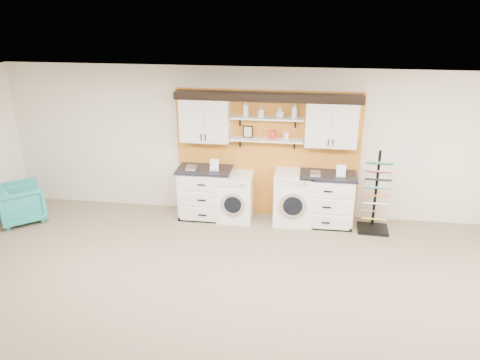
# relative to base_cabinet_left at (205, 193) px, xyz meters

# --- Properties ---
(floor) EXTENTS (10.00, 10.00, 0.00)m
(floor) POSITION_rel_base_cabinet_left_xyz_m (1.13, -3.64, -0.49)
(floor) COLOR #7F6955
(floor) RESTS_ON ground
(ceiling) EXTENTS (10.00, 10.00, 0.00)m
(ceiling) POSITION_rel_base_cabinet_left_xyz_m (1.13, -3.64, 2.31)
(ceiling) COLOR white
(ceiling) RESTS_ON wall_back
(wall_back) EXTENTS (10.00, 0.00, 10.00)m
(wall_back) POSITION_rel_base_cabinet_left_xyz_m (1.13, 0.36, 0.91)
(wall_back) COLOR beige
(wall_back) RESTS_ON floor
(accent_panel) EXTENTS (3.40, 0.07, 2.40)m
(accent_panel) POSITION_rel_base_cabinet_left_xyz_m (1.13, 0.32, 0.71)
(accent_panel) COLOR #C77621
(accent_panel) RESTS_ON wall_back
(upper_cabinet_left) EXTENTS (0.90, 0.35, 0.84)m
(upper_cabinet_left) POSITION_rel_base_cabinet_left_xyz_m (-0.00, 0.15, 1.39)
(upper_cabinet_left) COLOR white
(upper_cabinet_left) RESTS_ON wall_back
(upper_cabinet_right) EXTENTS (0.90, 0.35, 0.84)m
(upper_cabinet_right) POSITION_rel_base_cabinet_left_xyz_m (2.26, 0.15, 1.39)
(upper_cabinet_right) COLOR white
(upper_cabinet_right) RESTS_ON wall_back
(shelf_lower) EXTENTS (1.32, 0.28, 0.03)m
(shelf_lower) POSITION_rel_base_cabinet_left_xyz_m (1.13, 0.16, 1.04)
(shelf_lower) COLOR white
(shelf_lower) RESTS_ON wall_back
(shelf_upper) EXTENTS (1.32, 0.28, 0.03)m
(shelf_upper) POSITION_rel_base_cabinet_left_xyz_m (1.13, 0.16, 1.44)
(shelf_upper) COLOR white
(shelf_upper) RESTS_ON wall_back
(crown_molding) EXTENTS (3.30, 0.41, 0.13)m
(crown_molding) POSITION_rel_base_cabinet_left_xyz_m (1.13, 0.17, 1.84)
(crown_molding) COLOR black
(crown_molding) RESTS_ON wall_back
(picture_frame) EXTENTS (0.18, 0.02, 0.22)m
(picture_frame) POSITION_rel_base_cabinet_left_xyz_m (0.78, 0.21, 1.17)
(picture_frame) COLOR black
(picture_frame) RESTS_ON shelf_lower
(canister_red) EXTENTS (0.11, 0.11, 0.16)m
(canister_red) POSITION_rel_base_cabinet_left_xyz_m (1.23, 0.16, 1.14)
(canister_red) COLOR red
(canister_red) RESTS_ON shelf_lower
(canister_cream) EXTENTS (0.10, 0.10, 0.14)m
(canister_cream) POSITION_rel_base_cabinet_left_xyz_m (1.48, 0.16, 1.13)
(canister_cream) COLOR silver
(canister_cream) RESTS_ON shelf_lower
(base_cabinet_left) EXTENTS (1.00, 0.66, 0.98)m
(base_cabinet_left) POSITION_rel_base_cabinet_left_xyz_m (0.00, 0.00, 0.00)
(base_cabinet_left) COLOR white
(base_cabinet_left) RESTS_ON floor
(base_cabinet_right) EXTENTS (1.01, 0.66, 0.98)m
(base_cabinet_right) POSITION_rel_base_cabinet_left_xyz_m (2.26, -0.00, 0.00)
(base_cabinet_right) COLOR white
(base_cabinet_right) RESTS_ON floor
(washer) EXTENTS (0.63, 0.71, 0.89)m
(washer) POSITION_rel_base_cabinet_left_xyz_m (0.58, -0.00, -0.05)
(washer) COLOR white
(washer) RESTS_ON floor
(dryer) EXTENTS (0.70, 0.71, 0.98)m
(dryer) POSITION_rel_base_cabinet_left_xyz_m (1.66, -0.00, 0.00)
(dryer) COLOR white
(dryer) RESTS_ON floor
(sample_rack) EXTENTS (0.56, 0.47, 1.47)m
(sample_rack) POSITION_rel_base_cabinet_left_xyz_m (3.11, -0.14, -0.00)
(sample_rack) COLOR black
(sample_rack) RESTS_ON floor
(armchair) EXTENTS (1.09, 1.09, 0.71)m
(armchair) POSITION_rel_base_cabinet_left_xyz_m (-3.37, -0.66, -0.13)
(armchair) COLOR teal
(armchair) RESTS_ON floor
(soap_bottle_a) EXTENTS (0.15, 0.15, 0.29)m
(soap_bottle_a) POSITION_rel_base_cabinet_left_xyz_m (0.74, 0.16, 1.60)
(soap_bottle_a) COLOR silver
(soap_bottle_a) RESTS_ON shelf_upper
(soap_bottle_b) EXTENTS (0.10, 0.09, 0.20)m
(soap_bottle_b) POSITION_rel_base_cabinet_left_xyz_m (1.02, 0.16, 1.56)
(soap_bottle_b) COLOR silver
(soap_bottle_b) RESTS_ON shelf_upper
(soap_bottle_c) EXTENTS (0.21, 0.21, 0.19)m
(soap_bottle_c) POSITION_rel_base_cabinet_left_xyz_m (1.36, 0.16, 1.55)
(soap_bottle_c) COLOR silver
(soap_bottle_c) RESTS_ON shelf_upper
(soap_bottle_d) EXTENTS (0.15, 0.15, 0.28)m
(soap_bottle_d) POSITION_rel_base_cabinet_left_xyz_m (1.61, 0.16, 1.60)
(soap_bottle_d) COLOR silver
(soap_bottle_d) RESTS_ON shelf_upper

